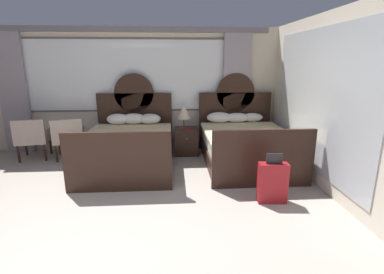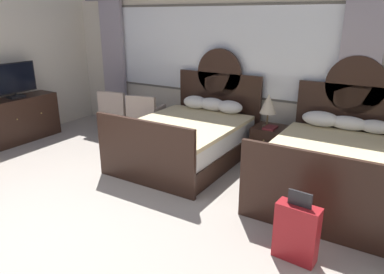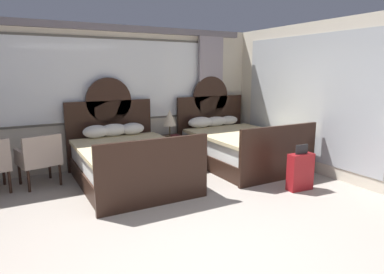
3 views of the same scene
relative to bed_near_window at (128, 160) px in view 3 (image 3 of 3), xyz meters
name	(u,v)px [view 3 (image 3 of 3)]	position (x,y,z in m)	size (l,w,h in m)	color
ground_plane	(208,269)	(-0.15, -2.81, -0.38)	(24.00, 24.00, 0.00)	#9E9389
wall_back_window	(99,93)	(-0.15, 1.17, 1.06)	(6.66, 0.22, 2.70)	beige
wall_right_mirror	(319,99)	(3.22, -1.10, 0.97)	(0.08, 4.57, 2.70)	beige
bed_near_window	(128,160)	(0.00, 0.00, 0.00)	(1.64, 2.25, 1.72)	black
bed_near_mirror	(238,146)	(2.25, 0.00, 0.00)	(1.64, 2.25, 1.72)	black
nightstand_between_beds	(172,150)	(1.13, 0.67, -0.10)	(0.50, 0.52, 0.56)	black
table_lamp_on_nightstand	(170,118)	(1.08, 0.66, 0.56)	(0.27, 0.27, 0.54)	brown
book_on_nightstand	(175,136)	(1.16, 0.57, 0.20)	(0.18, 0.26, 0.03)	maroon
armchair_by_window_left	(40,157)	(-1.30, 0.50, 0.11)	(0.70, 0.70, 0.86)	#B29E8E
suitcase_on_floor	(300,172)	(2.25, -1.65, -0.08)	(0.42, 0.21, 0.73)	maroon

